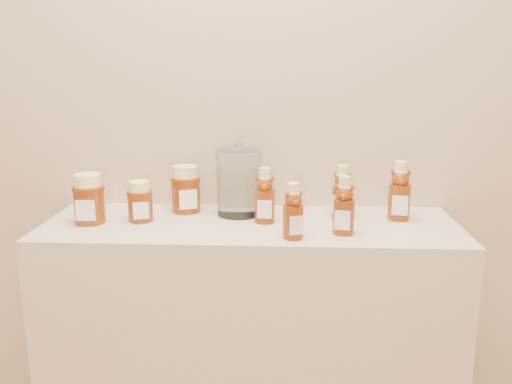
# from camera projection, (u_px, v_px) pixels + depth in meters

# --- Properties ---
(wall_back) EXTENTS (3.50, 0.02, 2.70)m
(wall_back) POSITION_uv_depth(u_px,v_px,m) (254.00, 63.00, 1.66)
(wall_back) COLOR tan
(wall_back) RESTS_ON ground
(display_table) EXTENTS (1.20, 0.40, 0.90)m
(display_table) POSITION_uv_depth(u_px,v_px,m) (251.00, 362.00, 1.68)
(display_table) COLOR #C4AE8F
(display_table) RESTS_ON ground
(bear_bottle_back_left) EXTENTS (0.06, 0.06, 0.18)m
(bear_bottle_back_left) POSITION_uv_depth(u_px,v_px,m) (265.00, 192.00, 1.56)
(bear_bottle_back_left) COLOR #632407
(bear_bottle_back_left) RESTS_ON display_table
(bear_bottle_back_mid) EXTENTS (0.08, 0.08, 0.18)m
(bear_bottle_back_mid) POSITION_uv_depth(u_px,v_px,m) (342.00, 188.00, 1.60)
(bear_bottle_back_mid) COLOR #632407
(bear_bottle_back_mid) RESTS_ON display_table
(bear_bottle_back_right) EXTENTS (0.08, 0.08, 0.20)m
(bear_bottle_back_right) POSITION_uv_depth(u_px,v_px,m) (400.00, 187.00, 1.58)
(bear_bottle_back_right) COLOR #632407
(bear_bottle_back_right) RESTS_ON display_table
(bear_bottle_front_left) EXTENTS (0.07, 0.07, 0.17)m
(bear_bottle_front_left) POSITION_uv_depth(u_px,v_px,m) (293.00, 207.00, 1.42)
(bear_bottle_front_left) COLOR #632407
(bear_bottle_front_left) RESTS_ON display_table
(bear_bottle_front_right) EXTENTS (0.07, 0.07, 0.18)m
(bear_bottle_front_right) POSITION_uv_depth(u_px,v_px,m) (344.00, 201.00, 1.45)
(bear_bottle_front_right) COLOR #632407
(bear_bottle_front_right) RESTS_ON display_table
(honey_jar_left) EXTENTS (0.10, 0.10, 0.14)m
(honey_jar_left) POSITION_uv_depth(u_px,v_px,m) (89.00, 199.00, 1.56)
(honey_jar_left) COLOR #632407
(honey_jar_left) RESTS_ON display_table
(honey_jar_back) EXTENTS (0.12, 0.12, 0.14)m
(honey_jar_back) POSITION_uv_depth(u_px,v_px,m) (186.00, 189.00, 1.67)
(honey_jar_back) COLOR #632407
(honey_jar_back) RESTS_ON display_table
(honey_jar_front) EXTENTS (0.10, 0.10, 0.12)m
(honey_jar_front) POSITION_uv_depth(u_px,v_px,m) (140.00, 201.00, 1.58)
(honey_jar_front) COLOR #632407
(honey_jar_front) RESTS_ON display_table
(glass_canister) EXTENTS (0.16, 0.16, 0.22)m
(glass_canister) POSITION_uv_depth(u_px,v_px,m) (239.00, 180.00, 1.63)
(glass_canister) COLOR white
(glass_canister) RESTS_ON display_table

